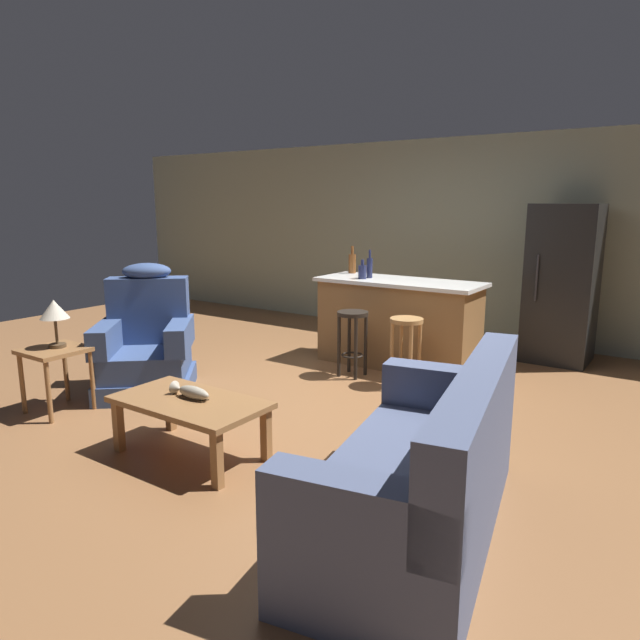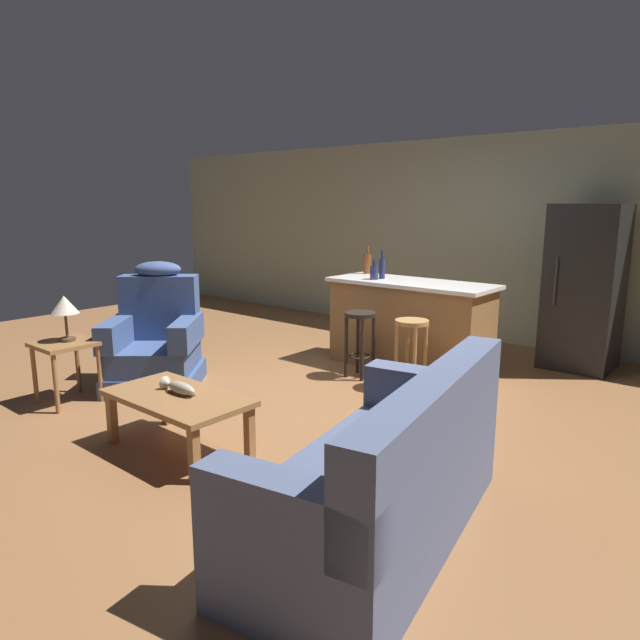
# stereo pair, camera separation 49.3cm
# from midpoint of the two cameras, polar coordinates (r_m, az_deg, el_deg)

# --- Properties ---
(ground_plane) EXTENTS (12.00, 12.00, 0.00)m
(ground_plane) POSITION_cam_midpoint_polar(r_m,az_deg,el_deg) (5.29, 3.77, -7.90)
(ground_plane) COLOR brown
(back_wall) EXTENTS (12.00, 0.05, 2.60)m
(back_wall) POSITION_cam_midpoint_polar(r_m,az_deg,el_deg) (7.75, 17.88, 7.63)
(back_wall) COLOR #9EA88E
(back_wall) RESTS_ON ground_plane
(coffee_table) EXTENTS (1.10, 0.60, 0.42)m
(coffee_table) POSITION_cam_midpoint_polar(r_m,az_deg,el_deg) (4.19, -10.81, -8.14)
(coffee_table) COLOR olive
(coffee_table) RESTS_ON ground_plane
(fish_figurine) EXTENTS (0.34, 0.10, 0.10)m
(fish_figurine) POSITION_cam_midpoint_polar(r_m,az_deg,el_deg) (4.19, -10.70, -6.72)
(fish_figurine) COLOR #4C3823
(fish_figurine) RESTS_ON coffee_table
(couch) EXTENTS (1.18, 2.02, 0.94)m
(couch) POSITION_cam_midpoint_polar(r_m,az_deg,el_deg) (3.16, 11.23, -15.40)
(couch) COLOR #4C5675
(couch) RESTS_ON ground_plane
(recliner_near_lamp) EXTENTS (1.18, 1.18, 1.20)m
(recliner_near_lamp) POSITION_cam_midpoint_polar(r_m,az_deg,el_deg) (5.74, -13.77, -2.26)
(recliner_near_lamp) COLOR #384C7A
(recliner_near_lamp) RESTS_ON ground_plane
(end_table) EXTENTS (0.48, 0.48, 0.56)m
(end_table) POSITION_cam_midpoint_polar(r_m,az_deg,el_deg) (5.45, -21.80, -3.08)
(end_table) COLOR olive
(end_table) RESTS_ON ground_plane
(table_lamp) EXTENTS (0.24, 0.24, 0.41)m
(table_lamp) POSITION_cam_midpoint_polar(r_m,az_deg,el_deg) (5.39, -21.84, 1.20)
(table_lamp) COLOR #4C3823
(table_lamp) RESTS_ON end_table
(kitchen_island) EXTENTS (1.80, 0.70, 0.95)m
(kitchen_island) POSITION_cam_midpoint_polar(r_m,az_deg,el_deg) (6.26, 11.18, -0.46)
(kitchen_island) COLOR olive
(kitchen_island) RESTS_ON ground_plane
(bar_stool_left) EXTENTS (0.32, 0.32, 0.68)m
(bar_stool_left) POSITION_cam_midpoint_polar(r_m,az_deg,el_deg) (5.84, 6.44, -1.25)
(bar_stool_left) COLOR black
(bar_stool_left) RESTS_ON ground_plane
(bar_stool_right) EXTENTS (0.32, 0.32, 0.68)m
(bar_stool_right) POSITION_cam_midpoint_polar(r_m,az_deg,el_deg) (5.54, 11.65, -2.14)
(bar_stool_right) COLOR #A87A47
(bar_stool_right) RESTS_ON ground_plane
(refrigerator) EXTENTS (0.70, 0.69, 1.76)m
(refrigerator) POSITION_cam_midpoint_polar(r_m,az_deg,el_deg) (6.81, 26.83, 2.90)
(refrigerator) COLOR black
(refrigerator) RESTS_ON ground_plane
(bottle_tall_green) EXTENTS (0.09, 0.09, 0.21)m
(bottle_tall_green) POSITION_cam_midpoint_polar(r_m,az_deg,el_deg) (6.25, 7.70, 4.76)
(bottle_tall_green) COLOR #23284C
(bottle_tall_green) RESTS_ON kitchen_island
(bottle_short_amber) EXTENTS (0.06, 0.06, 0.31)m
(bottle_short_amber) POSITION_cam_midpoint_polar(r_m,az_deg,el_deg) (6.32, 8.47, 5.17)
(bottle_short_amber) COLOR #23284C
(bottle_short_amber) RESTS_ON kitchen_island
(bottle_wine_dark) EXTENTS (0.09, 0.09, 0.32)m
(bottle_wine_dark) POSITION_cam_midpoint_polar(r_m,az_deg,el_deg) (6.75, 6.87, 5.64)
(bottle_wine_dark) COLOR brown
(bottle_wine_dark) RESTS_ON kitchen_island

